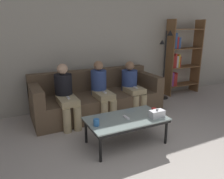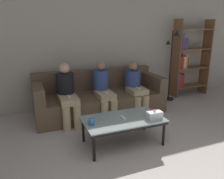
# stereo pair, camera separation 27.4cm
# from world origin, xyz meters

# --- Properties ---
(wall_back) EXTENTS (12.00, 0.06, 2.60)m
(wall_back) POSITION_xyz_m (0.00, 3.50, 1.30)
(wall_back) COLOR #B7B2A3
(wall_back) RESTS_ON ground_plane
(couch) EXTENTS (2.51, 0.94, 0.84)m
(couch) POSITION_xyz_m (0.00, 2.96, 0.30)
(couch) COLOR brown
(couch) RESTS_ON ground_plane
(coffee_table) EXTENTS (1.16, 0.65, 0.41)m
(coffee_table) POSITION_xyz_m (-0.08, 1.64, 0.37)
(coffee_table) COLOR #8C9E99
(coffee_table) RESTS_ON ground_plane
(cup_near_left) EXTENTS (0.07, 0.07, 0.09)m
(cup_near_left) POSITION_xyz_m (0.38, 1.59, 0.45)
(cup_near_left) COLOR red
(cup_near_left) RESTS_ON coffee_table
(cup_near_right) EXTENTS (0.08, 0.08, 0.09)m
(cup_near_right) POSITION_xyz_m (-0.57, 1.59, 0.45)
(cup_near_right) COLOR #3372BF
(cup_near_right) RESTS_ON coffee_table
(tissue_box) EXTENTS (0.22, 0.12, 0.13)m
(tissue_box) POSITION_xyz_m (0.35, 1.47, 0.46)
(tissue_box) COLOR white
(tissue_box) RESTS_ON coffee_table
(game_remote) EXTENTS (0.04, 0.15, 0.02)m
(game_remote) POSITION_xyz_m (-0.08, 1.64, 0.42)
(game_remote) COLOR white
(game_remote) RESTS_ON coffee_table
(bookshelf) EXTENTS (0.95, 0.32, 1.86)m
(bookshelf) POSITION_xyz_m (2.39, 3.27, 0.91)
(bookshelf) COLOR brown
(bookshelf) RESTS_ON ground_plane
(standing_lamp) EXTENTS (0.31, 0.26, 1.61)m
(standing_lamp) POSITION_xyz_m (1.82, 3.13, 0.99)
(standing_lamp) COLOR black
(standing_lamp) RESTS_ON ground_plane
(seated_person_left_end) EXTENTS (0.31, 0.70, 1.07)m
(seated_person_left_end) POSITION_xyz_m (-0.68, 2.72, 0.57)
(seated_person_left_end) COLOR tan
(seated_person_left_end) RESTS_ON ground_plane
(seated_person_mid_left) EXTENTS (0.31, 0.66, 1.07)m
(seated_person_mid_left) POSITION_xyz_m (0.00, 2.72, 0.56)
(seated_person_mid_left) COLOR tan
(seated_person_mid_left) RESTS_ON ground_plane
(seated_person_mid_right) EXTENTS (0.32, 0.63, 1.02)m
(seated_person_mid_right) POSITION_xyz_m (0.68, 2.73, 0.55)
(seated_person_mid_right) COLOR tan
(seated_person_mid_right) RESTS_ON ground_plane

